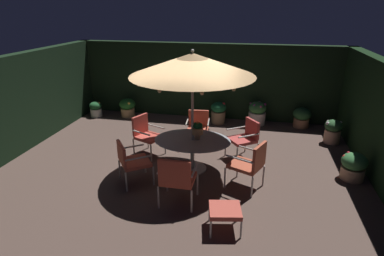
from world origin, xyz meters
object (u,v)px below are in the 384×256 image
Objects in this scene: centerpiece_planter at (197,129)px; potted_plant_back_right at (354,166)px; potted_plant_back_center at (128,107)px; patio_chair_southeast at (131,159)px; patio_umbrella at (192,65)px; patio_chair_southwest at (250,163)px; patio_chair_east at (146,133)px; potted_plant_left_far at (218,112)px; patio_chair_south at (177,177)px; potted_plant_right_near at (333,131)px; patio_chair_northeast at (198,126)px; ottoman_footrest at (225,211)px; potted_plant_left_near at (96,109)px; potted_plant_back_left at (257,113)px; patio_chair_north at (246,136)px; potted_plant_front_corner at (302,117)px; patio_dining_table at (192,145)px.

centerpiece_planter is 3.42m from potted_plant_back_right.
potted_plant_back_center is at bearing 155.42° from potted_plant_back_right.
patio_chair_southeast is 4.36m from potted_plant_back_center.
patio_umbrella is 2.28m from patio_chair_southwest.
potted_plant_left_far is at bearing 60.07° from patio_chair_east.
patio_chair_east is at bearing 176.49° from potted_plant_back_right.
patio_chair_south is at bearing -57.87° from potted_plant_back_center.
potted_plant_right_near is (-0.04, 1.94, 0.03)m from potted_plant_back_right.
centerpiece_planter is at bearing 36.04° from patio_chair_southeast.
patio_chair_northeast is 1.51× the size of potted_plant_back_right.
ottoman_footrest is 0.88× the size of potted_plant_left_far.
patio_chair_east reaches higher than potted_plant_left_near.
patio_chair_northeast is 2.44m from patio_chair_southeast.
patio_umbrella reaches higher than potted_plant_back_left.
centerpiece_planter is 0.62× the size of potted_plant_right_near.
patio_chair_southwest is at bearing 32.86° from patio_chair_south.
patio_chair_south is at bearing 150.97° from ottoman_footrest.
patio_chair_north reaches higher than potted_plant_back_left.
patio_chair_south reaches higher than patio_chair_north.
patio_chair_south reaches higher than potted_plant_right_near.
patio_chair_east is 2.82m from patio_chair_southwest.
potted_plant_back_center is at bearing -178.52° from potted_plant_front_corner.
ottoman_footrest is 0.82× the size of potted_plant_back_left.
potted_plant_front_corner is at bearing 46.99° from patio_chair_southeast.
potted_plant_back_left is (0.10, 3.84, -0.22)m from patio_chair_southwest.
centerpiece_planter is 3.14m from potted_plant_left_far.
potted_plant_left_far is at bearing 2.92° from potted_plant_left_near.
potted_plant_left_far is at bearing 163.88° from potted_plant_right_near.
patio_chair_north is 0.93× the size of patio_chair_southwest.
ottoman_footrest is at bearing -53.18° from potted_plant_back_center.
patio_chair_southwest is at bearing -127.23° from potted_plant_right_near.
patio_chair_southeast is 0.89× the size of patio_chair_southwest.
patio_dining_table is at bearing 155.84° from patio_chair_southwest.
potted_plant_left_near is at bearing -176.80° from potted_plant_front_corner.
ottoman_footrest is 1.15× the size of potted_plant_left_near.
potted_plant_front_corner is at bearing 71.10° from ottoman_footrest.
potted_plant_back_left is at bearing 88.47° from patio_chair_southwest.
ottoman_footrest is at bearing -120.76° from potted_plant_right_near.
patio_chair_southeast is 1.26× the size of potted_plant_back_left.
patio_chair_south reaches higher than potted_plant_back_left.
potted_plant_front_corner reaches higher than potted_plant_back_right.
patio_chair_north reaches higher than patio_chair_southeast.
potted_plant_back_center is 0.84× the size of potted_plant_back_left.
patio_chair_southeast is 1.50× the size of potted_plant_front_corner.
patio_chair_east is at bearing 156.64° from patio_dining_table.
patio_dining_table is 4.89m from potted_plant_left_near.
patio_chair_northeast is 1.78m from potted_plant_left_far.
patio_chair_southeast is at bearing -53.52° from potted_plant_left_near.
potted_plant_back_center is (-2.87, 3.16, -0.27)m from patio_dining_table.
potted_plant_back_right reaches higher than ottoman_footrest.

